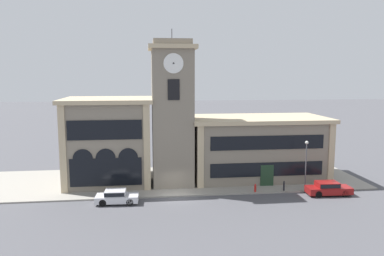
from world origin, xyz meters
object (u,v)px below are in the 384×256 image
parked_car_mid (328,188)px  street_lamp (306,158)px  fire_hydrant (255,188)px  bollard (284,186)px  parked_car_near (117,196)px

parked_car_mid → street_lamp: 3.84m
fire_hydrant → parked_car_mid: bearing=-11.5°
bollard → fire_hydrant: bearing=-178.9°
parked_car_near → street_lamp: 20.29m
parked_car_near → parked_car_mid: bearing=2.2°
parked_car_near → fire_hydrant: 14.55m
parked_car_mid → fire_hydrant: parked_car_mid is taller
parked_car_near → parked_car_mid: 21.91m
parked_car_near → bollard: size_ratio=3.97×
street_lamp → parked_car_near: bearing=-175.8°
parked_car_mid → street_lamp: (-1.90, 1.48, 2.99)m
parked_car_mid → fire_hydrant: (-7.44, 1.51, -0.18)m
street_lamp → fire_hydrant: bearing=179.7°
parked_car_mid → fire_hydrant: bearing=170.7°
bollard → parked_car_near: bearing=-174.9°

